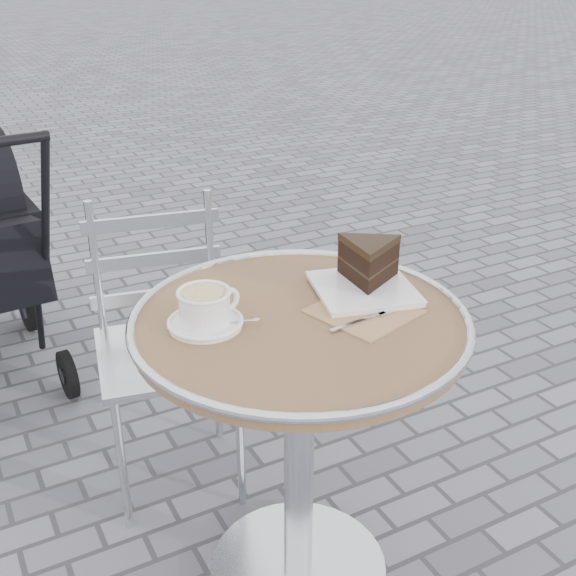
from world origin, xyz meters
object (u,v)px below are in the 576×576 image
bistro_chair (161,312)px  cafe_table (300,384)px  cake_plate_set (368,267)px  cappuccino_set (206,310)px

bistro_chair → cafe_table: bearing=-66.3°
cake_plate_set → bistro_chair: cake_plate_set is taller
cappuccino_set → cake_plate_set: cake_plate_set is taller
cake_plate_set → bistro_chair: 0.67m
bistro_chair → cappuccino_set: bearing=-85.5°
cafe_table → cappuccino_set: cappuccino_set is taller
cappuccino_set → cake_plate_set: bearing=-9.6°
cafe_table → bistro_chair: (-0.13, 0.57, -0.05)m
cafe_table → cappuccino_set: bearing=161.6°
cafe_table → cake_plate_set: size_ratio=2.30×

